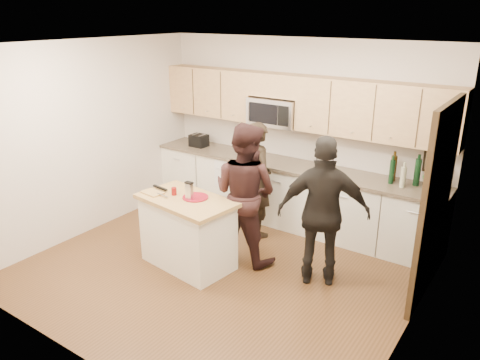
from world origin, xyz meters
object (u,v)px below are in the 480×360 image
Objects in this scene: island at (188,232)px; woman_right at (323,212)px; toaster at (199,140)px; woman_center at (245,193)px; woman_left at (258,180)px.

woman_right reaches higher than island.
woman_right is (2.80, -1.21, -0.15)m from toaster.
toaster is at bearing 132.55° from island.
woman_right reaches higher than toaster.
woman_right is (1.05, 0.03, -0.01)m from woman_center.
island is 1.70m from woman_right.
island is at bearing 49.12° from woman_center.
woman_left is at bearing -69.58° from woman_center.
island is 2.26m from toaster.
woman_center reaches higher than island.
woman_center is (0.25, -0.70, 0.08)m from woman_left.
woman_right is (1.30, -0.67, 0.07)m from woman_left.
woman_right is at bearing -23.39° from toaster.
woman_right is at bearing 28.08° from island.
woman_left is at bearing 86.79° from island.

